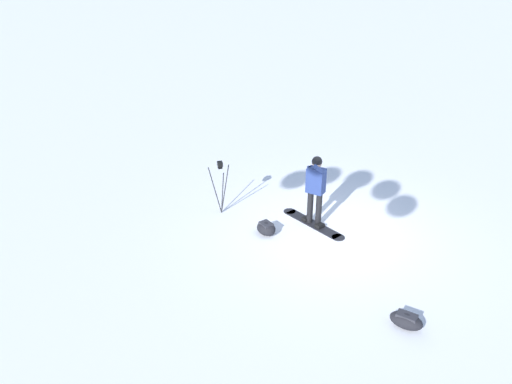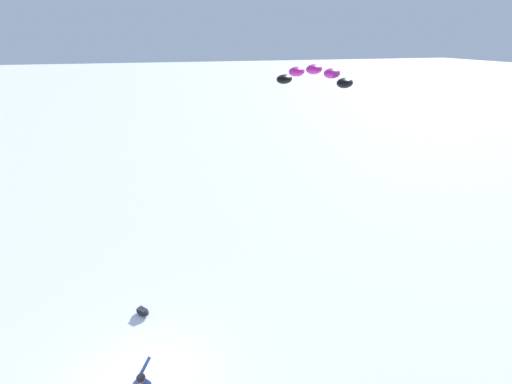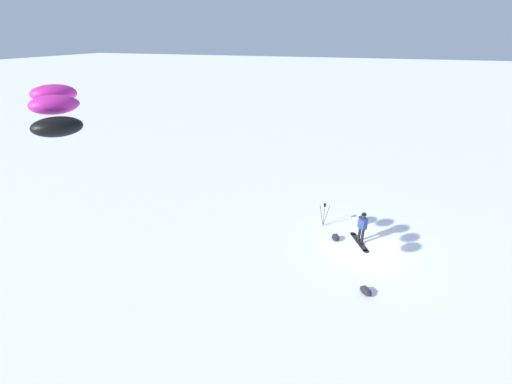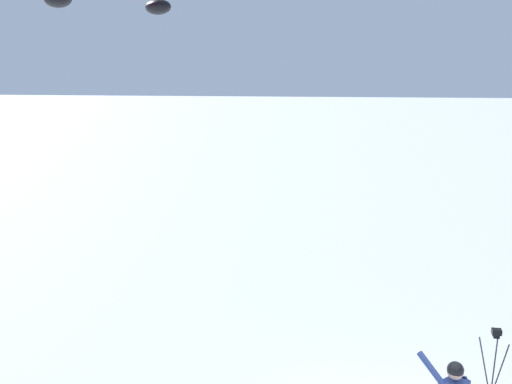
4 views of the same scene
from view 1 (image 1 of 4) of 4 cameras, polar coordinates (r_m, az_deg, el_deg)
ground_plane at (r=12.30m, az=8.01°, el=-4.28°), size 300.00×300.00×0.00m
snowboarder at (r=12.08m, az=6.44°, el=0.89°), size 0.50×0.76×1.75m
snowboard at (r=12.54m, az=6.15°, el=-3.38°), size 1.01×1.71×0.10m
gear_bag_large at (r=12.02m, az=1.10°, el=-3.90°), size 0.54×0.60×0.29m
camera_tripod at (r=12.57m, az=-3.86°, el=1.65°), size 0.53×0.47×1.35m
gear_bag_small at (r=9.82m, az=15.88°, el=-13.15°), size 0.65×0.65×0.28m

